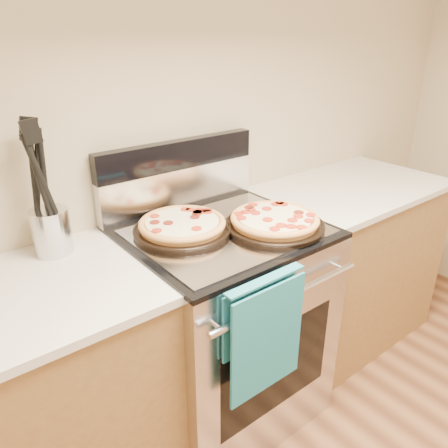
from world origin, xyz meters
TOP-DOWN VIEW (x-y plane):
  - wall_back at (0.00, 2.00)m, footprint 4.00×0.00m
  - range_body at (0.00, 1.65)m, footprint 0.76×0.68m
  - oven_window at (0.00, 1.31)m, footprint 0.56×0.01m
  - cooktop at (0.00, 1.65)m, footprint 0.76×0.68m
  - backsplash_lower at (0.00, 1.96)m, footprint 0.76×0.06m
  - backsplash_upper at (0.00, 1.96)m, footprint 0.76×0.06m
  - oven_handle at (0.00, 1.27)m, footprint 0.70×0.03m
  - dish_towel at (-0.12, 1.27)m, footprint 0.32×0.05m
  - foil_sheet at (0.00, 1.62)m, footprint 0.70×0.55m
  - cabinet_left at (-0.88, 1.68)m, footprint 1.00×0.62m
  - cabinet_right at (0.88, 1.68)m, footprint 1.00×0.62m
  - countertop_right at (0.88, 1.68)m, footprint 1.02×0.64m
  - pepperoni_pizza_back at (-0.15, 1.72)m, footprint 0.41×0.41m
  - pepperoni_pizza_front at (0.16, 1.53)m, footprint 0.43×0.43m
  - utensil_crock at (-0.58, 1.89)m, footprint 0.14×0.14m

SIDE VIEW (x-z plane):
  - cabinet_left at x=-0.88m, z-range 0.00..0.88m
  - cabinet_right at x=0.88m, z-range 0.00..0.88m
  - range_body at x=0.00m, z-range 0.00..0.90m
  - oven_window at x=0.00m, z-range 0.25..0.65m
  - dish_towel at x=-0.12m, z-range 0.49..0.91m
  - oven_handle at x=0.00m, z-range 0.79..0.81m
  - countertop_right at x=0.88m, z-range 0.88..0.91m
  - cooktop at x=0.00m, z-range 0.90..0.92m
  - foil_sheet at x=0.00m, z-range 0.92..0.93m
  - pepperoni_pizza_back at x=-0.15m, z-range 0.93..0.98m
  - pepperoni_pizza_front at x=0.16m, z-range 0.93..0.98m
  - utensil_crock at x=-0.58m, z-range 0.91..1.08m
  - backsplash_lower at x=0.00m, z-range 0.92..1.10m
  - backsplash_upper at x=0.00m, z-range 1.10..1.22m
  - wall_back at x=0.00m, z-range -0.65..3.35m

